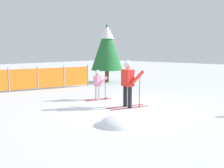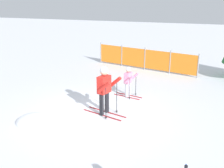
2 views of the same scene
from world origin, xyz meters
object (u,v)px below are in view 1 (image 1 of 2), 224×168
safety_fence (38,78)px  skier_adult (128,80)px  conifer_far (107,46)px  skier_child (98,82)px

safety_fence → skier_adult: bearing=-91.9°
conifer_far → skier_adult: bearing=-130.8°
safety_fence → conifer_far: size_ratio=1.52×
skier_child → conifer_far: (4.64, 3.89, 1.53)m
skier_adult → skier_child: skier_adult is taller
skier_adult → skier_child: (0.35, 1.89, -0.28)m
skier_adult → safety_fence: 6.09m
skier_adult → conifer_far: 7.73m
conifer_far → safety_fence: bearing=176.5°
skier_adult → conifer_far: bearing=67.2°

